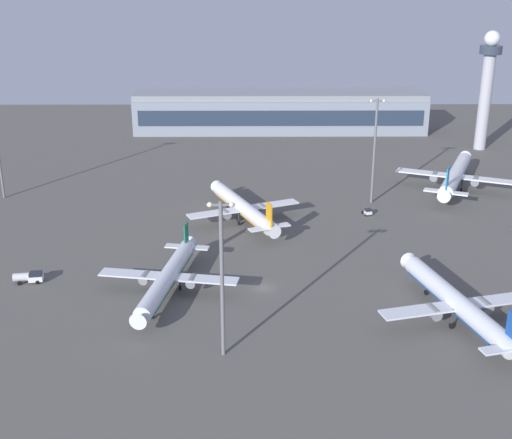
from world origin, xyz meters
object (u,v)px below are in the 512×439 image
object	(u,v)px
apron_light_central	(222,271)
airplane_mid_apron	(243,208)
airplane_terminal_side	(458,304)
fuel_truck	(29,277)
airplane_far_stand	(168,277)
pushback_tug	(368,212)
control_tower	(487,83)
airplane_taxiway_distant	(455,175)
apron_light_west	(375,146)

from	to	relation	value
apron_light_central	airplane_mid_apron	bearing A→B (deg)	87.61
airplane_terminal_side	airplane_mid_apron	size ratio (longest dim) A/B	1.06
fuel_truck	airplane_far_stand	bearing A→B (deg)	71.93
airplane_terminal_side	apron_light_central	world-z (taller)	apron_light_central
airplane_far_stand	pushback_tug	world-z (taller)	airplane_far_stand
control_tower	airplane_terminal_side	xyz separation A→B (m)	(-47.06, -134.08, -21.06)
airplane_taxiway_distant	airplane_mid_apron	bearing A→B (deg)	-133.00
airplane_taxiway_distant	fuel_truck	distance (m)	130.06
airplane_far_stand	fuel_truck	distance (m)	31.67
pushback_tug	fuel_truck	size ratio (longest dim) A/B	0.53
airplane_terminal_side	apron_light_west	size ratio (longest dim) A/B	1.34
control_tower	pushback_tug	xyz separation A→B (m)	(-54.58, -73.54, -24.03)
fuel_truck	apron_light_west	size ratio (longest dim) A/B	0.21
apron_light_west	fuel_truck	bearing A→B (deg)	-147.65
control_tower	airplane_mid_apron	bearing A→B (deg)	-138.79
airplane_far_stand	pushback_tug	bearing A→B (deg)	-126.85
apron_light_central	fuel_truck	bearing A→B (deg)	145.91
control_tower	airplane_mid_apron	world-z (taller)	control_tower
airplane_terminal_side	airplane_taxiway_distant	xyz separation A→B (m)	(23.30, 84.08, 0.47)
airplane_taxiway_distant	apron_light_west	distance (m)	33.26
airplane_mid_apron	apron_light_central	distance (m)	68.55
airplane_taxiway_distant	pushback_tug	xyz separation A→B (m)	(-30.82, -23.55, -3.44)
airplane_taxiway_distant	pushback_tug	distance (m)	38.93
airplane_terminal_side	apron_light_west	xyz separation A→B (m)	(-4.72, 71.45, 13.19)
control_tower	airplane_taxiway_distant	bearing A→B (deg)	-115.42
airplane_taxiway_distant	pushback_tug	world-z (taller)	airplane_taxiway_distant
pushback_tug	fuel_truck	distance (m)	91.64
fuel_truck	airplane_mid_apron	bearing A→B (deg)	120.58
control_tower	airplane_mid_apron	size ratio (longest dim) A/B	1.13
airplane_far_stand	airplane_taxiway_distant	xyz separation A→B (m)	(80.95, 71.19, 0.75)
airplane_terminal_side	pushback_tug	world-z (taller)	airplane_terminal_side
control_tower	airplane_mid_apron	distance (m)	120.50
airplane_terminal_side	pushback_tug	xyz separation A→B (m)	(-7.52, 60.54, -2.97)
airplane_terminal_side	airplane_taxiway_distant	world-z (taller)	airplane_taxiway_distant
airplane_mid_apron	airplane_taxiway_distant	bearing A→B (deg)	-0.31
airplane_terminal_side	airplane_mid_apron	world-z (taller)	airplane_terminal_side
airplane_terminal_side	airplane_far_stand	size ratio (longest dim) A/B	1.06
airplane_far_stand	fuel_truck	world-z (taller)	airplane_far_stand
apron_light_west	airplane_far_stand	bearing A→B (deg)	-132.12
airplane_terminal_side	fuel_truck	world-z (taller)	airplane_terminal_side
airplane_mid_apron	apron_light_west	world-z (taller)	apron_light_west
airplane_far_stand	apron_light_west	bearing A→B (deg)	-122.51
airplane_terminal_side	airplane_far_stand	bearing A→B (deg)	152.94
control_tower	airplane_terminal_side	distance (m)	143.65
airplane_terminal_side	apron_light_central	bearing A→B (deg)	179.80
apron_light_west	control_tower	bearing A→B (deg)	50.42
airplane_mid_apron	apron_light_central	world-z (taller)	apron_light_central
fuel_truck	airplane_taxiway_distant	bearing A→B (deg)	112.04
control_tower	pushback_tug	bearing A→B (deg)	-126.58
airplane_mid_apron	pushback_tug	world-z (taller)	airplane_mid_apron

